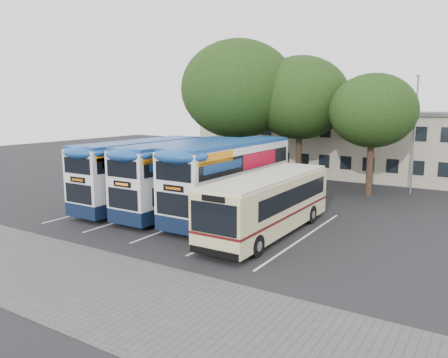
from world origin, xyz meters
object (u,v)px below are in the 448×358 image
at_px(tree_left, 238,89).
at_px(bus_dd_mid, 184,173).
at_px(tree_mid, 300,98).
at_px(bus_dd_right, 231,176).
at_px(tree_right, 373,111).
at_px(bus_dd_left, 142,170).
at_px(bus_single, 269,200).
at_px(lamp_post, 415,128).

height_order(tree_left, bus_dd_mid, tree_left).
xyz_separation_m(tree_mid, bus_dd_right, (0.64, -12.23, -4.86)).
bearing_deg(tree_mid, tree_right, -10.22).
distance_m(tree_right, bus_dd_left, 17.42).
bearing_deg(tree_left, bus_dd_right, -61.79).
distance_m(tree_left, tree_right, 11.40).
xyz_separation_m(bus_dd_mid, bus_single, (6.93, -1.60, -0.68)).
distance_m(tree_left, bus_dd_right, 13.19).
bearing_deg(lamp_post, bus_single, -107.14).
bearing_deg(tree_mid, lamp_post, 6.23).
bearing_deg(tree_mid, bus_dd_right, -87.02).
xyz_separation_m(lamp_post, bus_single, (-4.68, -15.16, -3.28)).
height_order(tree_mid, bus_dd_mid, tree_mid).
bearing_deg(lamp_post, bus_dd_mid, -130.56).
relative_size(tree_right, bus_dd_mid, 0.85).
relative_size(tree_left, bus_dd_mid, 1.14).
height_order(lamp_post, tree_right, tree_right).
bearing_deg(bus_dd_right, bus_single, -28.72).
height_order(bus_dd_left, bus_dd_right, bus_dd_right).
xyz_separation_m(lamp_post, tree_left, (-13.91, -2.68, 3.07)).
xyz_separation_m(bus_dd_left, bus_dd_mid, (3.26, 0.32, 0.02)).
relative_size(lamp_post, tree_left, 0.73).
bearing_deg(tree_mid, bus_single, -73.43).
distance_m(lamp_post, tree_left, 14.49).
bearing_deg(bus_dd_right, bus_dd_mid, -173.75).
bearing_deg(tree_right, lamp_post, 38.31).
distance_m(tree_right, bus_dd_mid, 15.06).
relative_size(bus_dd_left, bus_dd_right, 0.97).
bearing_deg(bus_single, bus_dd_right, 151.28).
height_order(tree_mid, bus_single, tree_mid).
relative_size(tree_left, bus_dd_left, 1.15).
bearing_deg(tree_left, bus_single, -53.52).
bearing_deg(bus_dd_right, tree_right, 63.20).
distance_m(tree_mid, bus_dd_left, 15.06).
height_order(lamp_post, bus_dd_right, lamp_post).
distance_m(tree_mid, bus_dd_mid, 13.79).
relative_size(lamp_post, tree_mid, 0.83).
relative_size(tree_right, bus_dd_left, 0.85).
distance_m(tree_mid, bus_single, 15.83).
distance_m(lamp_post, tree_right, 3.63).
height_order(tree_mid, bus_dd_right, tree_mid).
height_order(bus_dd_left, bus_single, bus_dd_left).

